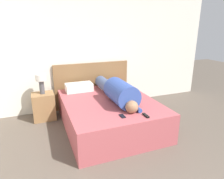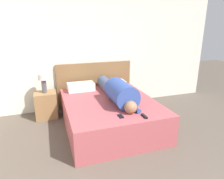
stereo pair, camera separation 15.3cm
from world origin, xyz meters
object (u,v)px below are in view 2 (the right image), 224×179
Objects in this scene: table_lamp at (43,80)px; person_lying at (117,91)px; cell_phone at (121,116)px; bed at (109,113)px; pillow_second at (113,84)px; pillow_near_headboard at (81,87)px; tv_remote at (144,116)px; nightstand at (46,105)px.

person_lying is (1.23, -0.82, -0.12)m from table_lamp.
person_lying is 12.70× the size of cell_phone.
bed is 0.75m from cell_phone.
table_lamp reaches higher than bed.
table_lamp is at bearing 179.22° from pillow_second.
pillow_near_headboard is 3.61× the size of tv_remote.
bed is 3.64× the size of nightstand.
pillow_near_headboard is 0.71m from pillow_second.
pillow_near_headboard is 1.05× the size of pillow_second.
nightstand is at bearing 125.52° from cell_phone.
bed is 0.90m from tv_remote.
person_lying is 3.05× the size of pillow_near_headboard.
cell_phone reaches higher than bed.
cell_phone is at bearing -104.71° from pillow_second.
person_lying is at bearing -33.49° from nightstand.
table_lamp is at bearing 0.00° from nightstand.
person_lying reaches higher than pillow_second.
person_lying is (0.14, -0.05, 0.43)m from bed.
table_lamp reaches higher than pillow_near_headboard.
table_lamp is (0.00, 0.00, 0.53)m from nightstand.
tv_remote is at bearing -67.30° from pillow_near_headboard.
nightstand is (-1.10, 0.77, 0.01)m from bed.
bed is 0.45m from person_lying.
pillow_near_headboard is at bearing 180.00° from pillow_second.
table_lamp is 2.59× the size of tv_remote.
nightstand is 0.53m from table_lamp.
cell_phone is at bearing 159.94° from tv_remote.
nightstand reaches higher than bed.
pillow_near_headboard reaches higher than pillow_second.
pillow_near_headboard is at bearing -1.55° from nightstand.
person_lying reaches higher than bed.
pillow_near_headboard reaches higher than nightstand.
person_lying reaches higher than tv_remote.
bed is 0.88m from pillow_second.
pillow_second is (0.19, 0.80, -0.10)m from person_lying.
tv_remote reaches higher than bed.
pillow_second is (0.33, 0.75, 0.33)m from bed.
person_lying reaches higher than pillow_near_headboard.
cell_phone is (-0.38, -1.45, -0.06)m from pillow_second.
table_lamp is at bearing 130.92° from tv_remote.
table_lamp reaches higher than person_lying.
pillow_near_headboard is at bearing 122.84° from person_lying.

